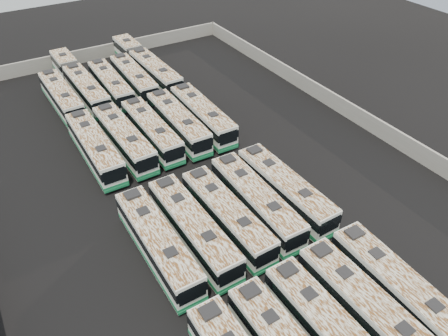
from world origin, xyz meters
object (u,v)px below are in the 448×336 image
(bus_back_center, at_px, (111,85))
(bus_back_far_right, at_px, (146,65))
(bus_back_right, at_px, (134,79))
(bus_midback_left, at_px, (124,139))
(bus_midback_right, at_px, (178,123))
(bus_midfront_center, at_px, (227,216))
(bus_midfront_right, at_px, (256,201))
(bus_midback_center, at_px, (152,131))
(bus_front_far_right, at_px, (399,291))
(bus_midfront_far_left, at_px, (158,243))
(bus_midback_far_left, at_px, (95,148))
(bus_back_left, at_px, (79,81))
(bus_front_right, at_px, (368,312))
(bus_midfront_left, at_px, (193,229))
(bus_midfront_far_right, at_px, (285,189))
(bus_midback_far_right, at_px, (202,115))
(bus_back_far_left, at_px, (62,97))
(bus_front_center, at_px, (332,335))

(bus_back_center, distance_m, bus_back_far_right, 7.69)
(bus_back_right, bearing_deg, bus_midback_left, -114.63)
(bus_midback_right, height_order, bus_back_right, bus_midback_right)
(bus_midfront_center, height_order, bus_midfront_right, bus_midfront_right)
(bus_midfront_center, xyz_separation_m, bus_midback_center, (-0.02, 16.91, -0.00))
(bus_front_far_right, xyz_separation_m, bus_midfront_far_left, (-13.71, 14.00, 0.00))
(bus_midback_far_left, distance_m, bus_midback_center, 6.83)
(bus_midback_far_left, bearing_deg, bus_back_right, 53.88)
(bus_midback_left, bearing_deg, bus_midfront_center, -79.98)
(bus_back_left, bearing_deg, bus_midback_left, -91.12)
(bus_front_right, xyz_separation_m, bus_midfront_left, (-6.91, 14.10, -0.01))
(bus_midfront_far_right, height_order, bus_back_right, bus_midfront_far_right)
(bus_front_right, distance_m, bus_midfront_center, 14.41)
(bus_midfront_far_right, bearing_deg, bus_midfront_left, 179.40)
(bus_back_center, height_order, bus_back_right, bus_back_right)
(bus_back_right, bearing_deg, bus_midfront_far_right, -82.29)
(bus_front_right, bearing_deg, bus_midback_left, 101.85)
(bus_back_far_right, bearing_deg, bus_midfront_right, -96.70)
(bus_front_right, distance_m, bus_midfront_right, 14.22)
(bus_midback_far_right, bearing_deg, bus_midfront_center, -110.82)
(bus_midback_right, xyz_separation_m, bus_back_far_left, (-10.27, 13.90, -0.06))
(bus_midfront_left, bearing_deg, bus_midback_left, 89.33)
(bus_front_far_right, relative_size, bus_midback_left, 0.99)
(bus_front_right, relative_size, bus_midback_center, 1.04)
(bus_midfront_far_right, height_order, bus_midback_center, bus_midfront_far_right)
(bus_midback_far_left, distance_m, bus_midback_right, 10.27)
(bus_midback_center, distance_m, bus_back_right, 14.36)
(bus_front_right, xyz_separation_m, bus_midback_left, (-6.91, 30.86, -0.01))
(bus_front_center, relative_size, bus_midback_far_right, 0.98)
(bus_midback_far_right, bearing_deg, bus_midback_right, -179.64)
(bus_midfront_far_left, height_order, bus_midfront_left, bus_midfront_left)
(bus_front_right, distance_m, bus_midfront_far_right, 14.57)
(bus_back_far_right, bearing_deg, bus_back_right, -134.44)
(bus_front_right, xyz_separation_m, bus_midfront_far_left, (-10.30, 14.14, -0.02))
(bus_midfront_far_right, relative_size, bus_back_right, 1.01)
(bus_midback_left, bearing_deg, bus_midfront_left, -91.46)
(bus_back_far_left, bearing_deg, bus_midfront_center, -78.87)
(bus_midback_far_right, distance_m, bus_back_far_left, 19.49)
(bus_midback_center, distance_m, bus_back_far_left, 15.44)
(bus_midfront_right, xyz_separation_m, bus_midback_far_left, (-10.22, 16.62, 0.02))
(bus_front_far_right, xyz_separation_m, bus_back_far_left, (-13.75, 44.59, -0.04))
(bus_midfront_right, relative_size, bus_midback_far_right, 0.99)
(bus_midback_far_right, bearing_deg, bus_back_far_right, 91.14)
(bus_back_far_right, bearing_deg, bus_midback_left, -121.20)
(bus_front_far_right, height_order, bus_midfront_far_right, bus_midfront_far_right)
(bus_midback_left, xyz_separation_m, bus_back_right, (6.82, 13.98, -0.04))
(bus_midback_right, height_order, bus_back_far_left, bus_midback_right)
(bus_back_far_left, bearing_deg, bus_back_left, 45.18)
(bus_front_right, height_order, bus_midback_center, bus_front_right)
(bus_midback_center, height_order, bus_midback_far_right, bus_midback_far_right)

